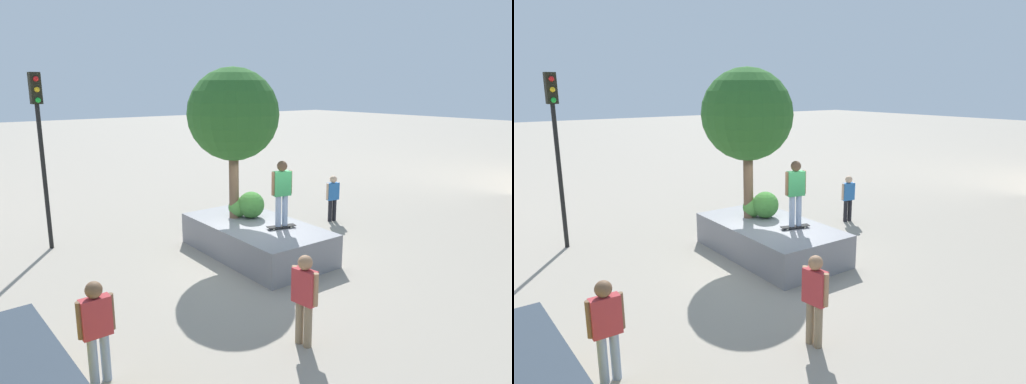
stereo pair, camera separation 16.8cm
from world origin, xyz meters
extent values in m
plane|color=#9E9384|center=(0.00, 0.00, 0.00)|extent=(120.00, 120.00, 0.00)
cube|color=gray|center=(0.59, -0.22, 0.45)|extent=(4.35, 2.34, 0.90)
cylinder|color=brown|center=(1.46, -0.08, 2.03)|extent=(0.28, 0.28, 2.27)
sphere|color=#2D6628|center=(1.46, -0.08, 3.87)|extent=(2.58, 2.58, 2.58)
sphere|color=#4C8C3D|center=(1.45, -0.21, 1.18)|extent=(0.58, 0.58, 0.58)
sphere|color=#3D7A33|center=(1.14, -0.45, 1.28)|extent=(0.77, 0.77, 0.77)
cube|color=black|center=(-0.19, -0.49, 0.96)|extent=(0.41, 0.83, 0.02)
sphere|color=beige|center=(-0.20, -0.22, 0.92)|extent=(0.06, 0.06, 0.06)
sphere|color=beige|center=(-0.04, -0.26, 0.92)|extent=(0.06, 0.06, 0.06)
sphere|color=beige|center=(-0.33, -0.71, 0.92)|extent=(0.06, 0.06, 0.06)
sphere|color=beige|center=(-0.17, -0.76, 0.92)|extent=(0.06, 0.06, 0.06)
cylinder|color=#8C9EB7|center=(-0.21, -0.59, 1.39)|extent=(0.15, 0.15, 0.84)
cylinder|color=#8C9EB7|center=(-0.16, -0.39, 1.39)|extent=(0.15, 0.15, 0.84)
cube|color=#338C4C|center=(-0.19, -0.49, 2.13)|extent=(0.30, 0.51, 0.66)
cylinder|color=brown|center=(-0.24, -0.73, 2.15)|extent=(0.10, 0.10, 0.62)
cylinder|color=brown|center=(-0.13, -0.25, 2.15)|extent=(0.10, 0.10, 0.62)
sphere|color=brown|center=(-0.19, -0.49, 2.60)|extent=(0.27, 0.27, 0.27)
cylinder|color=black|center=(4.56, 4.30, 2.08)|extent=(0.12, 0.12, 4.15)
cube|color=black|center=(4.56, 4.30, 4.58)|extent=(0.26, 0.29, 0.85)
sphere|color=red|center=(4.41, 4.29, 4.82)|extent=(0.14, 0.14, 0.14)
sphere|color=gold|center=(4.41, 4.29, 4.54)|extent=(0.14, 0.14, 0.14)
sphere|color=green|center=(4.41, 4.29, 4.26)|extent=(0.14, 0.14, 0.14)
cylinder|color=#847056|center=(-3.79, 1.88, 0.41)|extent=(0.15, 0.15, 0.82)
cylinder|color=#847056|center=(-3.59, 1.91, 0.41)|extent=(0.15, 0.15, 0.82)
cube|color=#B23338|center=(-3.69, 1.90, 1.14)|extent=(0.49, 0.26, 0.64)
cylinder|color=#9E7251|center=(-3.93, 1.86, 1.16)|extent=(0.10, 0.10, 0.61)
cylinder|color=#9E7251|center=(-3.45, 1.94, 1.16)|extent=(0.10, 0.10, 0.61)
sphere|color=#9E7251|center=(-3.69, 1.90, 1.60)|extent=(0.27, 0.27, 0.27)
cylinder|color=#8C9EB7|center=(-2.57, 5.14, 0.41)|extent=(0.15, 0.15, 0.82)
cylinder|color=#8C9EB7|center=(-2.57, 5.34, 0.41)|extent=(0.15, 0.15, 0.82)
cube|color=#B23338|center=(-2.57, 5.24, 1.14)|extent=(0.20, 0.46, 0.64)
cylinder|color=brown|center=(-2.57, 5.00, 1.16)|extent=(0.10, 0.10, 0.60)
cylinder|color=brown|center=(-2.57, 5.48, 1.16)|extent=(0.10, 0.10, 0.60)
sphere|color=brown|center=(-2.57, 5.24, 1.59)|extent=(0.27, 0.27, 0.27)
cylinder|color=black|center=(1.60, -4.41, 0.38)|extent=(0.14, 0.14, 0.77)
cylinder|color=black|center=(1.63, -4.23, 0.38)|extent=(0.14, 0.14, 0.77)
cube|color=#2D6BB2|center=(1.61, -4.32, 1.07)|extent=(0.25, 0.46, 0.60)
cylinder|color=#D8AD8C|center=(1.58, -4.55, 1.09)|extent=(0.09, 0.09, 0.57)
cylinder|color=#D8AD8C|center=(1.65, -4.09, 1.09)|extent=(0.09, 0.09, 0.57)
sphere|color=#D8AD8C|center=(1.61, -4.32, 1.50)|extent=(0.25, 0.25, 0.25)
camera|label=1|loc=(-9.26, 7.14, 4.62)|focal=32.28mm
camera|label=2|loc=(-9.36, 7.01, 4.62)|focal=32.28mm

